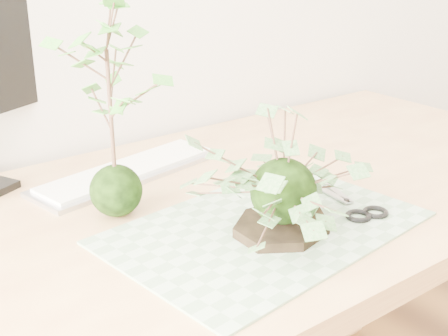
{
  "coord_description": "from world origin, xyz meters",
  "views": [
    {
      "loc": [
        -0.52,
        0.46,
        1.17
      ],
      "look_at": [
        0.0,
        1.14,
        0.84
      ],
      "focal_mm": 50.0,
      "sensor_mm": 36.0,
      "label": 1
    }
  ],
  "objects_px": {
    "ivy_kokedama": "(284,161)",
    "maple_kokedama": "(107,63)",
    "desk": "(210,250)",
    "keyboard": "(129,171)"
  },
  "relations": [
    {
      "from": "ivy_kokedama",
      "to": "maple_kokedama",
      "type": "bearing_deg",
      "value": 128.79
    },
    {
      "from": "desk",
      "to": "ivy_kokedama",
      "type": "relative_size",
      "value": 5.58
    },
    {
      "from": "desk",
      "to": "keyboard",
      "type": "bearing_deg",
      "value": 102.65
    },
    {
      "from": "keyboard",
      "to": "maple_kokedama",
      "type": "bearing_deg",
      "value": -135.61
    },
    {
      "from": "ivy_kokedama",
      "to": "keyboard",
      "type": "relative_size",
      "value": 0.72
    },
    {
      "from": "maple_kokedama",
      "to": "keyboard",
      "type": "distance_m",
      "value": 0.29
    },
    {
      "from": "desk",
      "to": "keyboard",
      "type": "height_order",
      "value": "keyboard"
    },
    {
      "from": "ivy_kokedama",
      "to": "maple_kokedama",
      "type": "height_order",
      "value": "maple_kokedama"
    },
    {
      "from": "desk",
      "to": "ivy_kokedama",
      "type": "height_order",
      "value": "ivy_kokedama"
    },
    {
      "from": "ivy_kokedama",
      "to": "keyboard",
      "type": "height_order",
      "value": "ivy_kokedama"
    }
  ]
}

